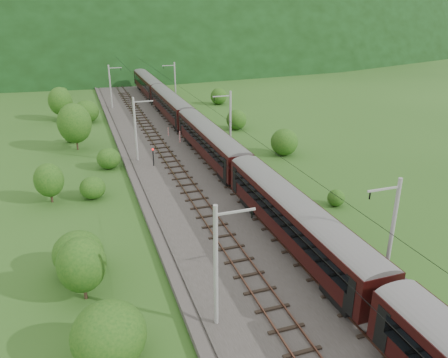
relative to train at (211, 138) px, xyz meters
name	(u,v)px	position (x,y,z in m)	size (l,w,h in m)	color
ground	(305,305)	(-2.40, -28.38, -3.47)	(600.00, 600.00, 0.00)	#274D18
railbed	(249,234)	(-2.40, -18.38, -3.32)	(14.00, 220.00, 0.30)	#38332D
track_left	(222,236)	(-4.80, -18.38, -3.10)	(2.40, 220.00, 0.27)	brown
track_right	(274,227)	(0.00, -18.38, -3.10)	(2.40, 220.00, 0.27)	brown
catenary_left	(136,128)	(-8.52, 3.62, 1.03)	(2.54, 192.28, 8.00)	gray
catenary_right	(230,120)	(3.72, 3.62, 1.03)	(2.54, 192.28, 8.00)	gray
overhead_wires	(250,158)	(-2.40, -18.38, 3.63)	(4.83, 198.00, 0.03)	black
mountain_main	(90,39)	(-2.40, 231.62, -3.47)	(504.00, 360.00, 244.00)	black
train	(211,138)	(0.00, 0.00, 0.00)	(2.92, 161.86, 5.07)	black
hazard_post_near	(168,132)	(-2.57, 13.27, -2.51)	(0.14, 0.14, 1.32)	red
hazard_post_far	(180,137)	(-1.69, 9.54, -2.35)	(0.17, 0.17, 1.63)	red
signal	(153,156)	(-7.05, 1.01, -1.88)	(0.24, 0.24, 2.19)	black
vegetation_left	(83,231)	(-15.83, -17.51, -1.09)	(10.03, 143.79, 6.44)	#194A13
vegetation_right	(301,155)	(10.18, -4.23, -2.04)	(6.73, 107.00, 3.22)	#194A13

